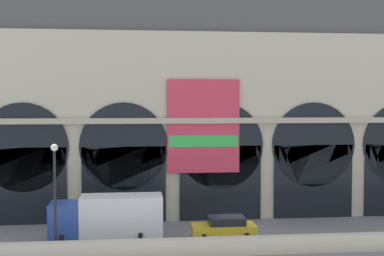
% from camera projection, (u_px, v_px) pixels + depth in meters
% --- Properties ---
extents(ground_plane, '(200.00, 200.00, 0.00)m').
position_uv_depth(ground_plane, '(232.00, 236.00, 36.17)').
color(ground_plane, slate).
extents(quay_parapet_wall, '(90.00, 0.70, 1.08)m').
position_uv_depth(quay_parapet_wall, '(245.00, 246.00, 31.77)').
color(quay_parapet_wall, beige).
rests_on(quay_parapet_wall, ground).
extents(station_building, '(47.40, 6.23, 18.05)m').
position_uv_depth(station_building, '(215.00, 109.00, 43.57)').
color(station_building, beige).
rests_on(station_building, ground).
extents(box_truck_midwest, '(7.50, 2.91, 3.12)m').
position_uv_depth(box_truck_midwest, '(108.00, 217.00, 34.64)').
color(box_truck_midwest, '#28479E').
rests_on(box_truck_midwest, ground).
extents(car_center, '(4.40, 2.22, 1.55)m').
position_uv_depth(car_center, '(224.00, 227.00, 35.37)').
color(car_center, gold).
rests_on(car_center, ground).
extents(street_lamp_quayside, '(0.44, 0.44, 6.90)m').
position_uv_depth(street_lamp_quayside, '(55.00, 185.00, 31.14)').
color(street_lamp_quayside, black).
rests_on(street_lamp_quayside, ground).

